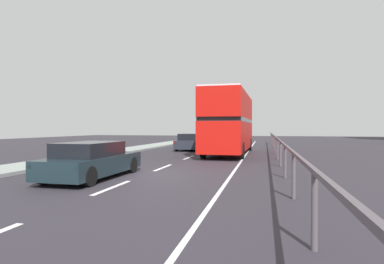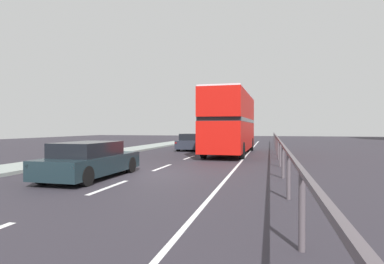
# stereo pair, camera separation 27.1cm
# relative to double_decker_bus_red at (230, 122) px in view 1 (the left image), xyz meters

# --- Properties ---
(ground_plane) EXTENTS (73.40, 120.00, 0.10)m
(ground_plane) POSITION_rel_double_decker_bus_red_xyz_m (-2.15, -10.38, -2.32)
(ground_plane) COLOR #2C2830
(near_sidewalk_kerb) EXTENTS (2.34, 80.00, 0.14)m
(near_sidewalk_kerb) POSITION_rel_double_decker_bus_red_xyz_m (-8.15, -10.38, -2.20)
(near_sidewalk_kerb) COLOR gray
(near_sidewalk_kerb) RESTS_ON ground
(lane_paint_markings) EXTENTS (3.44, 46.00, 0.01)m
(lane_paint_markings) POSITION_rel_double_decker_bus_red_xyz_m (-0.14, -2.10, -2.26)
(lane_paint_markings) COLOR silver
(lane_paint_markings) RESTS_ON ground
(bridge_side_railing) EXTENTS (0.10, 42.00, 1.23)m
(bridge_side_railing) POSITION_rel_double_decker_bus_red_xyz_m (3.13, -1.38, -1.28)
(bridge_side_railing) COLOR #51484E
(bridge_side_railing) RESTS_ON ground
(double_decker_bus_red) EXTENTS (2.73, 10.05, 4.23)m
(double_decker_bus_red) POSITION_rel_double_decker_bus_red_xyz_m (0.00, 0.00, 0.00)
(double_decker_bus_red) COLOR red
(double_decker_bus_red) RESTS_ON ground
(hatchback_car_near) EXTENTS (1.89, 4.58, 1.32)m
(hatchback_car_near) POSITION_rel_double_decker_bus_red_xyz_m (-3.71, -11.73, -1.63)
(hatchback_car_near) COLOR #17262B
(hatchback_car_near) RESTS_ON ground
(sedan_car_ahead) EXTENTS (1.90, 4.49, 1.35)m
(sedan_car_ahead) POSITION_rel_double_decker_bus_red_xyz_m (-3.47, 3.23, -1.61)
(sedan_car_ahead) COLOR #232833
(sedan_car_ahead) RESTS_ON ground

